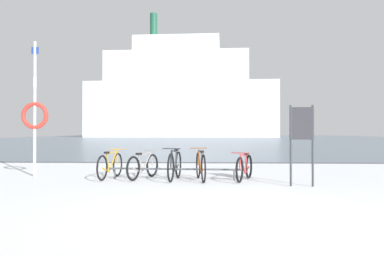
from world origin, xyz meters
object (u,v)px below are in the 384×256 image
bicycle_0 (110,165)px  bicycle_4 (244,167)px  rescue_post (35,112)px  info_sign (302,131)px  bicycle_2 (175,165)px  bicycle_3 (201,166)px  ferry_ship (180,95)px  bicycle_1 (143,166)px

bicycle_0 → bicycle_4: 3.59m
bicycle_0 → rescue_post: (-2.24, 0.39, 1.45)m
rescue_post → info_sign: bearing=-14.1°
bicycle_2 → rescue_post: rescue_post is taller
bicycle_0 → rescue_post: size_ratio=0.45×
bicycle_2 → info_sign: bearing=-20.1°
bicycle_3 → ferry_ship: (-5.94, 78.40, 8.87)m
bicycle_1 → rescue_post: (-3.15, 0.44, 1.47)m
rescue_post → ferry_ship: 78.01m
bicycle_3 → ferry_ship: 79.12m
bicycle_1 → bicycle_3: (1.54, -0.31, 0.04)m
bicycle_0 → ferry_ship: bearing=92.6°
info_sign → ferry_ship: ferry_ship is taller
bicycle_4 → rescue_post: (-5.82, 0.72, 1.47)m
bicycle_4 → bicycle_0: bearing=174.7°
bicycle_0 → bicycle_2: (1.77, -0.28, 0.03)m
info_sign → bicycle_0: bearing=163.9°
bicycle_2 → rescue_post: (-4.01, 0.66, 1.42)m
bicycle_0 → bicycle_3: (2.45, -0.36, 0.02)m
bicycle_0 → bicycle_2: 1.79m
bicycle_1 → bicycle_2: bicycle_2 is taller
info_sign → bicycle_2: bearing=159.9°
bicycle_3 → bicycle_4: bicycle_3 is taller
bicycle_2 → bicycle_4: (1.81, -0.05, -0.05)m
bicycle_0 → info_sign: bearing=-16.1°
ferry_ship → bicycle_3: bearing=-85.7°
bicycle_4 → info_sign: bearing=-40.8°
bicycle_1 → bicycle_4: 2.69m
info_sign → rescue_post: size_ratio=0.49×
bicycle_4 → info_sign: 1.86m
bicycle_4 → ferry_ship: size_ratio=0.04×
bicycle_2 → ferry_ship: size_ratio=0.04×
bicycle_2 → ferry_ship: ferry_ship is taller
bicycle_3 → bicycle_1: bearing=168.6°
bicycle_1 → ferry_ship: size_ratio=0.04×
bicycle_3 → bicycle_0: bearing=171.5°
bicycle_1 → bicycle_2: bearing=-14.6°
bicycle_1 → ferry_ship: 78.72m
bicycle_1 → info_sign: (3.89, -1.33, 0.93)m
bicycle_3 → rescue_post: bearing=170.9°
bicycle_1 → bicycle_4: bicycle_1 is taller
rescue_post → bicycle_3: bearing=-9.1°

